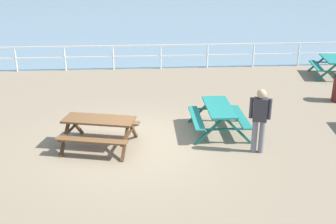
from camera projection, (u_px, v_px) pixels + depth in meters
The scene contains 6 objects.
ground_plane at pixel (138, 146), 10.71m from camera, with size 30.00×24.00×0.20m, color gray.
seaward_railing at pixel (137, 52), 17.63m from camera, with size 23.07×0.07×1.08m.
picnic_table_near_left at pixel (99, 126), 10.27m from camera, with size 2.10×1.89×0.80m.
picnic_table_far_right at pixel (219, 113), 11.14m from camera, with size 1.56×1.82×0.80m.
picnic_table_corner at pixel (332, 63), 16.55m from camera, with size 1.83×2.06×0.80m.
visitor at pixel (260, 117), 9.84m from camera, with size 0.51×0.30×1.66m.
Camera 1 is at (0.06, -9.72, 4.54)m, focal length 43.00 mm.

